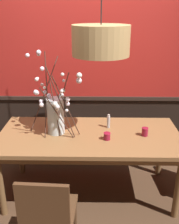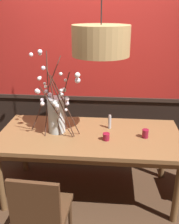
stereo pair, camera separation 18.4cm
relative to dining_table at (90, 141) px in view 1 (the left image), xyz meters
The scene contains 11 objects.
ground_plane 0.69m from the dining_table, ahead, with size 24.00×24.00×0.00m, color #4C3321.
back_wall 1.14m from the dining_table, 90.00° to the left, with size 5.98×0.14×2.98m.
dining_table is the anchor object (origin of this frame).
chair_near_side_left 0.98m from the dining_table, 109.94° to the right, with size 0.45×0.45×0.88m.
chair_far_side_left 0.95m from the dining_table, 108.79° to the left, with size 0.42×0.42×0.97m.
chair_far_side_right 0.95m from the dining_table, 72.33° to the left, with size 0.42×0.42×0.92m.
vase_with_blossoms 0.48m from the dining_table, behind, with size 0.67×0.69×0.90m.
candle_holder_nearer_center 0.25m from the dining_table, 32.90° to the right, with size 0.08×0.08×0.08m.
candle_holder_nearer_edge 0.61m from the dining_table, ahead, with size 0.07×0.07×0.09m.
condiment_bottle 0.32m from the dining_table, 39.29° to the left, with size 0.04×0.04×0.16m.
pendant_lamp 1.09m from the dining_table, ahead, with size 0.56×0.56×1.36m.
Camera 1 is at (0.05, -2.57, 2.07)m, focal length 41.86 mm.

